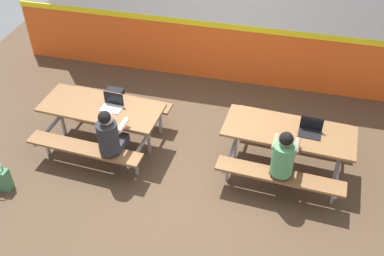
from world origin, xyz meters
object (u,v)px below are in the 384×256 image
Objects in this scene: picnic_table_left at (102,115)px; student_nearer at (111,136)px; laptop_silver at (112,105)px; laptop_dark at (310,130)px; student_further at (283,158)px; picnic_table_right at (288,139)px; backpack_dark at (116,100)px.

student_nearer is (0.39, -0.58, 0.13)m from picnic_table_left.
picnic_table_left is at bearing -172.03° from laptop_silver.
laptop_silver is 2.95m from laptop_dark.
student_further is at bearing -10.05° from laptop_silver.
student_further is (2.42, 0.14, 0.00)m from student_nearer.
picnic_table_right is (2.85, 0.11, 0.00)m from picnic_table_left.
student_nearer reaches higher than backpack_dark.
laptop_dark is at bearing 14.66° from student_nearer.
student_further is at bearing 3.37° from student_nearer.
picnic_table_right is 3.12m from backpack_dark.
student_nearer is 3.62× the size of laptop_dark.
backpack_dark is at bearing 156.00° from student_further.
laptop_dark is at bearing -12.80° from backpack_dark.
picnic_table_left is 5.76× the size of laptop_silver.
student_further is 2.67m from laptop_silver.
student_further is at bearing -8.90° from picnic_table_left.
student_further is 2.74× the size of backpack_dark.
backpack_dark is at bearing 167.20° from laptop_dark.
student_further reaches higher than laptop_dark.
laptop_silver is at bearing 108.96° from student_nearer.
picnic_table_left is at bearing -177.55° from laptop_dark.
picnic_table_left is 1.00× the size of picnic_table_right.
picnic_table_left is at bearing -177.69° from picnic_table_right.
laptop_dark is (2.95, 0.11, 0.00)m from laptop_silver.
laptop_silver reaches higher than picnic_table_right.
laptop_silver is at bearing -178.08° from picnic_table_right.
student_further reaches higher than picnic_table_right.
laptop_dark is at bearing 3.76° from picnic_table_right.
picnic_table_right is at bearing -176.24° from laptop_dark.
picnic_table_right is 2.56m from student_nearer.
laptop_silver is (0.18, 0.03, 0.21)m from picnic_table_left.
student_nearer is 3.62× the size of laptop_silver.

